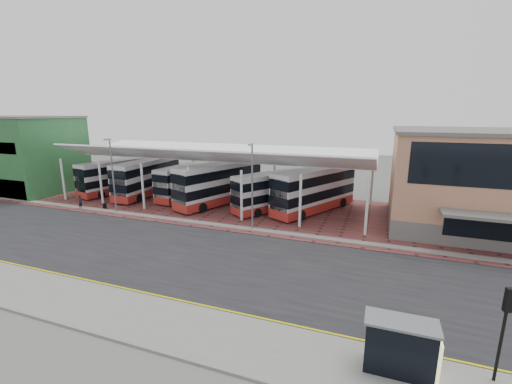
{
  "coord_description": "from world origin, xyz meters",
  "views": [
    {
      "loc": [
        12.95,
        -22.09,
        10.86
      ],
      "look_at": [
        1.84,
        7.71,
        3.32
      ],
      "focal_mm": 24.0,
      "sensor_mm": 36.0,
      "label": 1
    }
  ],
  "objects_px": {
    "bus_3": "(219,184)",
    "bus_4": "(274,191)",
    "bus_1": "(147,178)",
    "bus_shelter": "(407,345)",
    "terminal": "(499,182)",
    "bus_5": "(314,190)",
    "traffic_signal_west": "(505,320)",
    "bus_2": "(187,181)",
    "pedestrian": "(80,202)",
    "bus_0": "(117,176)"
  },
  "relations": [
    {
      "from": "bus_5",
      "to": "traffic_signal_west",
      "type": "height_order",
      "value": "bus_5"
    },
    {
      "from": "bus_1",
      "to": "bus_4",
      "type": "distance_m",
      "value": 17.66
    },
    {
      "from": "bus_shelter",
      "to": "bus_1",
      "type": "bearing_deg",
      "value": 142.66
    },
    {
      "from": "bus_0",
      "to": "bus_2",
      "type": "distance_m",
      "value": 10.34
    },
    {
      "from": "terminal",
      "to": "bus_3",
      "type": "height_order",
      "value": "terminal"
    },
    {
      "from": "bus_4",
      "to": "pedestrian",
      "type": "xyz_separation_m",
      "value": [
        -20.64,
        -7.39,
        -1.29
      ]
    },
    {
      "from": "terminal",
      "to": "bus_5",
      "type": "height_order",
      "value": "terminal"
    },
    {
      "from": "bus_0",
      "to": "bus_shelter",
      "type": "distance_m",
      "value": 41.78
    },
    {
      "from": "pedestrian",
      "to": "traffic_signal_west",
      "type": "relative_size",
      "value": 0.39
    },
    {
      "from": "bus_3",
      "to": "traffic_signal_west",
      "type": "bearing_deg",
      "value": -21.45
    },
    {
      "from": "bus_1",
      "to": "bus_5",
      "type": "bearing_deg",
      "value": -0.42
    },
    {
      "from": "bus_0",
      "to": "bus_shelter",
      "type": "bearing_deg",
      "value": -19.92
    },
    {
      "from": "bus_2",
      "to": "bus_5",
      "type": "distance_m",
      "value": 16.5
    },
    {
      "from": "bus_1",
      "to": "pedestrian",
      "type": "relative_size",
      "value": 7.03
    },
    {
      "from": "terminal",
      "to": "bus_shelter",
      "type": "distance_m",
      "value": 24.33
    },
    {
      "from": "bus_4",
      "to": "traffic_signal_west",
      "type": "height_order",
      "value": "bus_4"
    },
    {
      "from": "bus_4",
      "to": "traffic_signal_west",
      "type": "xyz_separation_m",
      "value": [
        16.05,
        -20.99,
        0.74
      ]
    },
    {
      "from": "bus_1",
      "to": "bus_shelter",
      "type": "xyz_separation_m",
      "value": [
        30.24,
        -22.84,
        -0.75
      ]
    },
    {
      "from": "bus_3",
      "to": "bus_4",
      "type": "relative_size",
      "value": 1.2
    },
    {
      "from": "bus_3",
      "to": "bus_4",
      "type": "bearing_deg",
      "value": 20.56
    },
    {
      "from": "bus_1",
      "to": "bus_4",
      "type": "xyz_separation_m",
      "value": [
        17.65,
        -0.77,
        -0.21
      ]
    },
    {
      "from": "terminal",
      "to": "traffic_signal_west",
      "type": "height_order",
      "value": "terminal"
    },
    {
      "from": "terminal",
      "to": "bus_2",
      "type": "height_order",
      "value": "terminal"
    },
    {
      "from": "pedestrian",
      "to": "bus_shelter",
      "type": "height_order",
      "value": "bus_shelter"
    },
    {
      "from": "bus_3",
      "to": "bus_shelter",
      "type": "height_order",
      "value": "bus_3"
    },
    {
      "from": "bus_1",
      "to": "bus_shelter",
      "type": "bearing_deg",
      "value": -37.96
    },
    {
      "from": "bus_shelter",
      "to": "bus_4",
      "type": "bearing_deg",
      "value": 119.45
    },
    {
      "from": "traffic_signal_west",
      "to": "bus_2",
      "type": "bearing_deg",
      "value": 126.05
    },
    {
      "from": "traffic_signal_west",
      "to": "bus_shelter",
      "type": "bearing_deg",
      "value": -178.07
    },
    {
      "from": "bus_2",
      "to": "bus_0",
      "type": "bearing_deg",
      "value": -168.89
    },
    {
      "from": "bus_2",
      "to": "bus_4",
      "type": "bearing_deg",
      "value": -1.66
    },
    {
      "from": "bus_3",
      "to": "bus_0",
      "type": "bearing_deg",
      "value": -160.91
    },
    {
      "from": "pedestrian",
      "to": "bus_5",
      "type": "bearing_deg",
      "value": -88.7
    },
    {
      "from": "bus_1",
      "to": "traffic_signal_west",
      "type": "relative_size",
      "value": 2.73
    },
    {
      "from": "terminal",
      "to": "bus_2",
      "type": "xyz_separation_m",
      "value": [
        -33.28,
        1.07,
        -2.53
      ]
    },
    {
      "from": "bus_2",
      "to": "bus_5",
      "type": "xyz_separation_m",
      "value": [
        16.49,
        -0.64,
        0.3
      ]
    },
    {
      "from": "bus_2",
      "to": "bus_3",
      "type": "xyz_separation_m",
      "value": [
        5.33,
        -1.52,
        0.34
      ]
    },
    {
      "from": "bus_5",
      "to": "bus_4",
      "type": "bearing_deg",
      "value": -140.67
    },
    {
      "from": "bus_0",
      "to": "bus_5",
      "type": "distance_m",
      "value": 26.78
    },
    {
      "from": "bus_0",
      "to": "pedestrian",
      "type": "bearing_deg",
      "value": -64.2
    },
    {
      "from": "bus_2",
      "to": "bus_1",
      "type": "bearing_deg",
      "value": -165.62
    },
    {
      "from": "bus_4",
      "to": "pedestrian",
      "type": "height_order",
      "value": "bus_4"
    },
    {
      "from": "traffic_signal_west",
      "to": "bus_3",
      "type": "bearing_deg",
      "value": 122.1
    },
    {
      "from": "bus_2",
      "to": "bus_shelter",
      "type": "relative_size",
      "value": 3.46
    },
    {
      "from": "terminal",
      "to": "traffic_signal_west",
      "type": "xyz_separation_m",
      "value": [
        -5.06,
        -21.52,
        -1.76
      ]
    },
    {
      "from": "terminal",
      "to": "bus_3",
      "type": "xyz_separation_m",
      "value": [
        -27.95,
        -0.45,
        -2.19
      ]
    },
    {
      "from": "terminal",
      "to": "bus_4",
      "type": "xyz_separation_m",
      "value": [
        -21.11,
        -0.53,
        -2.51
      ]
    },
    {
      "from": "bus_1",
      "to": "bus_3",
      "type": "xyz_separation_m",
      "value": [
        10.8,
        -0.7,
        0.1
      ]
    },
    {
      "from": "terminal",
      "to": "pedestrian",
      "type": "height_order",
      "value": "terminal"
    },
    {
      "from": "terminal",
      "to": "bus_3",
      "type": "distance_m",
      "value": 28.04
    }
  ]
}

